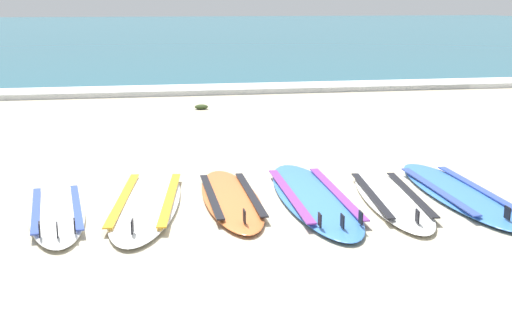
{
  "coord_description": "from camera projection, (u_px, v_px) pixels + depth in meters",
  "views": [
    {
      "loc": [
        -0.94,
        -5.62,
        1.89
      ],
      "look_at": [
        0.25,
        1.01,
        0.25
      ],
      "focal_mm": 46.46,
      "sensor_mm": 36.0,
      "label": 1
    }
  ],
  "objects": [
    {
      "name": "sea",
      "position": [
        150.0,
        29.0,
        41.96
      ],
      "size": [
        80.0,
        60.0,
        0.1
      ],
      "primitive_type": "cube",
      "color": "#23667A",
      "rests_on": "ground"
    },
    {
      "name": "surfboard_1",
      "position": [
        147.0,
        202.0,
        6.22
      ],
      "size": [
        0.93,
        2.48,
        0.18
      ],
      "color": "white",
      "rests_on": "ground"
    },
    {
      "name": "surfboard_2",
      "position": [
        231.0,
        198.0,
        6.34
      ],
      "size": [
        0.53,
        2.1,
        0.18
      ],
      "color": "orange",
      "rests_on": "ground"
    },
    {
      "name": "seaweed_clump_near_shoreline",
      "position": [
        201.0,
        107.0,
        11.69
      ],
      "size": [
        0.24,
        0.19,
        0.08
      ],
      "primitive_type": "ellipsoid",
      "color": "#384723",
      "rests_on": "ground"
    },
    {
      "name": "surfboard_0",
      "position": [
        57.0,
        212.0,
        5.92
      ],
      "size": [
        0.72,
        1.99,
        0.18
      ],
      "color": "white",
      "rests_on": "ground"
    },
    {
      "name": "surfboard_3",
      "position": [
        313.0,
        197.0,
        6.38
      ],
      "size": [
        0.68,
        2.56,
        0.18
      ],
      "color": "#3875CC",
      "rests_on": "ground"
    },
    {
      "name": "surfboard_4",
      "position": [
        391.0,
        197.0,
        6.36
      ],
      "size": [
        0.77,
        2.19,
        0.18
      ],
      "color": "white",
      "rests_on": "ground"
    },
    {
      "name": "ground_plane",
      "position": [
        249.0,
        214.0,
        5.98
      ],
      "size": [
        80.0,
        80.0,
        0.0
      ],
      "primitive_type": "plane",
      "color": "#B7AD93"
    },
    {
      "name": "wave_foam_strip",
      "position": [
        184.0,
        90.0,
        13.75
      ],
      "size": [
        80.0,
        1.01,
        0.11
      ],
      "primitive_type": "cube",
      "color": "white",
      "rests_on": "ground"
    },
    {
      "name": "surfboard_5",
      "position": [
        457.0,
        192.0,
        6.52
      ],
      "size": [
        0.63,
        2.38,
        0.18
      ],
      "color": "#3875CC",
      "rests_on": "ground"
    }
  ]
}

